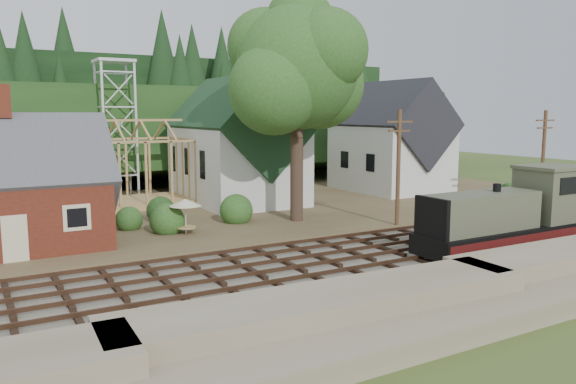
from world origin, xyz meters
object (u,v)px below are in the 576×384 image
car_blue (80,232)px  patio_set (185,204)px  car_red (402,184)px  locomotive (513,217)px

car_blue → patio_set: 6.32m
car_blue → car_red: car_red is taller
locomotive → patio_set: locomotive is taller
car_blue → car_red: 31.86m
locomotive → patio_set: 19.21m
car_red → car_blue: bearing=93.5°
car_blue → car_red: (31.00, 7.33, 0.07)m
car_blue → car_red: bearing=17.8°
locomotive → car_blue: bearing=146.6°
patio_set → locomotive: bearing=-41.3°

